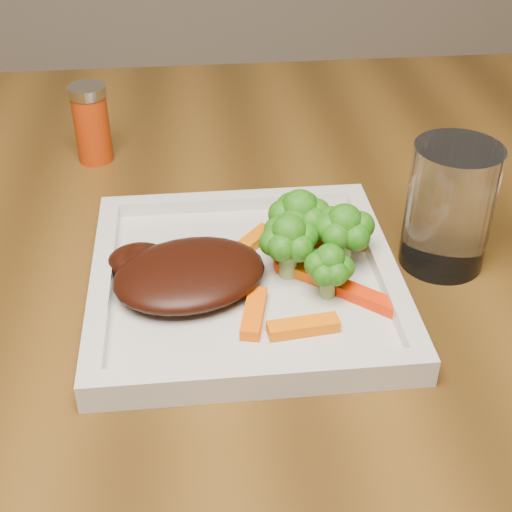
{
  "coord_description": "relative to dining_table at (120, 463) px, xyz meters",
  "views": [
    {
      "loc": [
        0.01,
        -0.8,
        1.15
      ],
      "look_at": [
        0.06,
        -0.29,
        0.79
      ],
      "focal_mm": 50.0,
      "sensor_mm": 36.0,
      "label": 1
    }
  ],
  "objects": [
    {
      "name": "carrot_5",
      "position": [
        0.22,
        -0.13,
        0.39
      ],
      "size": [
        0.05,
        0.04,
        0.01
      ],
      "primitive_type": "cube",
      "rotation": [
        0.0,
        0.0,
        -0.65
      ],
      "color": "#F05803",
      "rests_on": "plate"
    },
    {
      "name": "carrot_2",
      "position": [
        0.16,
        -0.18,
        0.39
      ],
      "size": [
        0.03,
        0.06,
        0.01
      ],
      "primitive_type": "cube",
      "rotation": [
        0.0,
        0.0,
        1.35
      ],
      "color": "#FD5D04",
      "rests_on": "plate"
    },
    {
      "name": "steak",
      "position": [
        0.11,
        -0.13,
        0.4
      ],
      "size": [
        0.16,
        0.14,
        0.03
      ],
      "primitive_type": "ellipsoid",
      "rotation": [
        0.0,
        0.0,
        0.26
      ],
      "color": "black",
      "rests_on": "plate"
    },
    {
      "name": "drinking_glass",
      "position": [
        0.35,
        -0.1,
        0.44
      ],
      "size": [
        0.09,
        0.09,
        0.12
      ],
      "primitive_type": "cylinder",
      "rotation": [
        0.0,
        0.0,
        0.18
      ],
      "color": "silver",
      "rests_on": "dining_table"
    },
    {
      "name": "carrot_0",
      "position": [
        0.2,
        -0.2,
        0.39
      ],
      "size": [
        0.06,
        0.02,
        0.01
      ],
      "primitive_type": "cube",
      "rotation": [
        0.0,
        0.0,
        0.11
      ],
      "color": "orange",
      "rests_on": "plate"
    },
    {
      "name": "carrot_3",
      "position": [
        0.26,
        -0.08,
        0.39
      ],
      "size": [
        0.07,
        0.03,
        0.01
      ],
      "primitive_type": "cube",
      "rotation": [
        0.0,
        0.0,
        -0.27
      ],
      "color": "#D05F03",
      "rests_on": "plate"
    },
    {
      "name": "broccoli_1",
      "position": [
        0.25,
        -0.11,
        0.42
      ],
      "size": [
        0.07,
        0.07,
        0.06
      ],
      "primitive_type": null,
      "rotation": [
        0.0,
        0.0,
        0.22
      ],
      "color": "#1E6310",
      "rests_on": "plate"
    },
    {
      "name": "carrot_1",
      "position": [
        0.26,
        -0.17,
        0.39
      ],
      "size": [
        0.05,
        0.05,
        0.01
      ],
      "primitive_type": "cube",
      "rotation": [
        0.0,
        0.0,
        -0.72
      ],
      "color": "red",
      "rests_on": "plate"
    },
    {
      "name": "broccoli_0",
      "position": [
        0.21,
        -0.09,
        0.42
      ],
      "size": [
        0.06,
        0.06,
        0.07
      ],
      "primitive_type": null,
      "rotation": [
        0.0,
        0.0,
        -0.02
      ],
      "color": "#286611",
      "rests_on": "plate"
    },
    {
      "name": "dining_table",
      "position": [
        0.0,
        0.0,
        0.0
      ],
      "size": [
        1.6,
        0.9,
        0.75
      ],
      "primitive_type": null,
      "color": "#583A14",
      "rests_on": "floor"
    },
    {
      "name": "spice_shaker",
      "position": [
        0.01,
        0.15,
        0.42
      ],
      "size": [
        0.05,
        0.05,
        0.09
      ],
      "primitive_type": "cylinder",
      "rotation": [
        0.0,
        0.0,
        0.3
      ],
      "color": "#AB3009",
      "rests_on": "dining_table"
    },
    {
      "name": "broccoli_3",
      "position": [
        0.2,
        -0.12,
        0.42
      ],
      "size": [
        0.07,
        0.07,
        0.06
      ],
      "primitive_type": null,
      "rotation": [
        0.0,
        0.0,
        0.25
      ],
      "color": "#286A11",
      "rests_on": "plate"
    },
    {
      "name": "carrot_4",
      "position": [
        0.17,
        -0.07,
        0.39
      ],
      "size": [
        0.05,
        0.05,
        0.01
      ],
      "primitive_type": "cube",
      "rotation": [
        0.0,
        0.0,
        0.86
      ],
      "color": "#DD6303",
      "rests_on": "plate"
    },
    {
      "name": "carrot_6",
      "position": [
        0.22,
        -0.11,
        0.39
      ],
      "size": [
        0.06,
        0.02,
        0.01
      ],
      "primitive_type": "cube",
      "rotation": [
        0.0,
        0.0,
        0.04
      ],
      "color": "#FF3D04",
      "rests_on": "plate"
    },
    {
      "name": "plate",
      "position": [
        0.16,
        -0.12,
        0.38
      ],
      "size": [
        0.27,
        0.27,
        0.01
      ],
      "primitive_type": "cube",
      "color": "silver",
      "rests_on": "dining_table"
    },
    {
      "name": "broccoli_2",
      "position": [
        0.23,
        -0.15,
        0.42
      ],
      "size": [
        0.06,
        0.06,
        0.06
      ],
      "primitive_type": null,
      "rotation": [
        0.0,
        0.0,
        0.41
      ],
      "color": "#2B6E12",
      "rests_on": "plate"
    }
  ]
}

